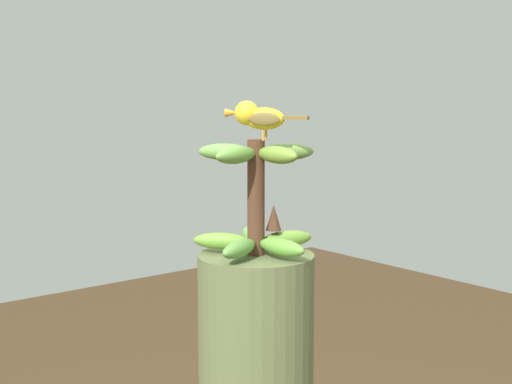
% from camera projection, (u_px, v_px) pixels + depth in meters
% --- Properties ---
extents(banana_bunch, '(0.29, 0.29, 0.26)m').
position_uv_depth(banana_bunch, '(257.00, 198.00, 1.68)').
color(banana_bunch, '#4C2D1E').
rests_on(banana_bunch, banana_tree).
extents(perched_bird, '(0.17, 0.12, 0.09)m').
position_uv_depth(perched_bird, '(257.00, 116.00, 1.64)').
color(perched_bird, '#C68933').
rests_on(perched_bird, banana_bunch).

